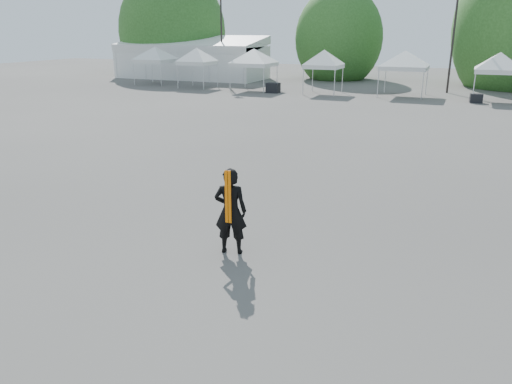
% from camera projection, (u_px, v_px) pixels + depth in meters
% --- Properties ---
extents(ground, '(120.00, 120.00, 0.00)m').
position_uv_depth(ground, '(251.00, 226.00, 12.82)').
color(ground, '#474442').
rests_on(ground, ground).
extents(marquee, '(15.00, 6.25, 4.23)m').
position_uv_depth(marquee, '(191.00, 59.00, 51.02)').
color(marquee, silver).
rests_on(marquee, ground).
extents(light_pole_west, '(0.60, 0.25, 10.30)m').
position_uv_depth(light_pole_west, '(221.00, 19.00, 47.47)').
color(light_pole_west, black).
rests_on(light_pole_west, ground).
extents(light_pole_east, '(0.60, 0.25, 9.80)m').
position_uv_depth(light_pole_east, '(455.00, 20.00, 37.96)').
color(light_pole_east, black).
rests_on(light_pole_east, ground).
extents(tree_far_w, '(4.80, 4.80, 7.30)m').
position_uv_depth(tree_far_w, '(173.00, 32.00, 54.34)').
color(tree_far_w, '#382314').
rests_on(tree_far_w, ground).
extents(tree_mid_w, '(4.16, 4.16, 6.33)m').
position_uv_depth(tree_mid_w, '(339.00, 39.00, 49.55)').
color(tree_mid_w, '#382314').
rests_on(tree_mid_w, ground).
extents(tent_a, '(4.36, 4.36, 3.88)m').
position_uv_depth(tent_a, '(155.00, 50.00, 45.14)').
color(tent_a, silver).
rests_on(tent_a, ground).
extents(tent_b, '(3.82, 3.82, 3.88)m').
position_uv_depth(tent_b, '(197.00, 51.00, 42.28)').
color(tent_b, silver).
rests_on(tent_b, ground).
extents(tent_c, '(4.46, 4.46, 3.88)m').
position_uv_depth(tent_c, '(254.00, 52.00, 40.42)').
color(tent_c, silver).
rests_on(tent_c, ground).
extents(tent_d, '(3.77, 3.77, 3.88)m').
position_uv_depth(tent_d, '(324.00, 53.00, 38.28)').
color(tent_d, silver).
rests_on(tent_d, ground).
extents(tent_e, '(4.74, 4.74, 3.88)m').
position_uv_depth(tent_e, '(405.00, 54.00, 36.92)').
color(tent_e, silver).
rests_on(tent_e, ground).
extents(tent_f, '(4.29, 4.29, 3.88)m').
position_uv_depth(tent_f, '(501.00, 56.00, 34.01)').
color(tent_f, silver).
rests_on(tent_f, ground).
extents(man, '(0.82, 0.65, 1.97)m').
position_uv_depth(man, '(231.00, 211.00, 11.00)').
color(man, black).
rests_on(man, ground).
extents(crate_west, '(1.01, 0.79, 0.77)m').
position_uv_depth(crate_west, '(273.00, 88.00, 39.56)').
color(crate_west, black).
rests_on(crate_west, ground).
extents(crate_mid, '(0.87, 0.72, 0.63)m').
position_uv_depth(crate_mid, '(476.00, 98.00, 34.14)').
color(crate_mid, black).
rests_on(crate_mid, ground).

